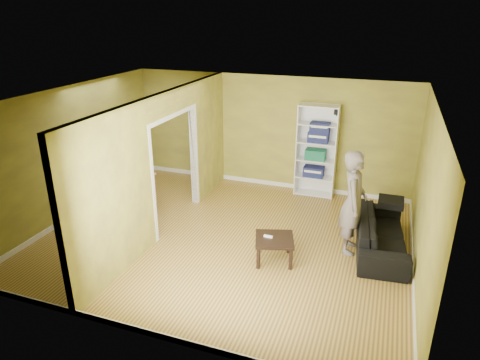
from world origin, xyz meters
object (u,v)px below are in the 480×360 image
person (354,194)px  coffee_table (274,242)px  bookshelf (317,150)px  chair_left (94,177)px  chair_near (110,199)px  dining_table (124,179)px  sofa (382,229)px  chair_far (141,177)px

person → coffee_table: (-1.14, -0.78, -0.71)m
bookshelf → chair_left: size_ratio=2.01×
coffee_table → chair_left: size_ratio=0.61×
coffee_table → chair_near: bearing=174.2°
chair_near → chair_left: bearing=152.0°
bookshelf → dining_table: (-3.68, -2.03, -0.41)m
sofa → bookshelf: size_ratio=1.00×
dining_table → coffee_table: bearing=-16.1°
bookshelf → dining_table: size_ratio=1.85×
chair_left → chair_far: size_ratio=1.10×
bookshelf → dining_table: bearing=-151.2°
coffee_table → chair_left: (-4.40, 1.10, 0.16)m
sofa → chair_near: bearing=91.6°
dining_table → chair_left: 0.84m
person → dining_table: size_ratio=1.91×
person → chair_near: (-4.61, -0.43, -0.62)m
person → dining_table: 4.74m
sofa → chair_left: chair_left is taller
sofa → chair_near: 5.17m
chair_left → chair_far: (0.88, 0.49, -0.04)m
dining_table → chair_far: size_ratio=1.19×
coffee_table → dining_table: (-3.57, 1.03, 0.27)m
bookshelf → chair_far: 3.96m
sofa → bookshelf: (-1.55, 2.06, 0.64)m
person → bookshelf: (-1.03, 2.28, -0.04)m
dining_table → sofa: bearing=-0.4°
chair_near → sofa: bearing=18.0°
bookshelf → chair_far: size_ratio=2.20×
bookshelf → coffee_table: (-0.11, -3.06, -0.68)m
person → chair_near: 4.67m
sofa → chair_far: (-5.18, 0.60, 0.08)m
coffee_table → chair_far: bearing=155.7°
bookshelf → coffee_table: size_ratio=3.30×
person → bookshelf: size_ratio=1.03×
chair_near → chair_far: 1.24m
sofa → coffee_table: bearing=115.4°
bookshelf → chair_near: bearing=-142.9°
coffee_table → chair_far: chair_far is taller
sofa → chair_left: size_ratio=2.01×
bookshelf → chair_left: 4.94m
sofa → dining_table: (-5.23, 0.03, 0.23)m
sofa → person: 0.88m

